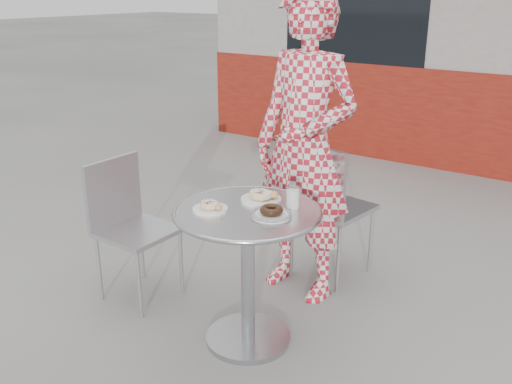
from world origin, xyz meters
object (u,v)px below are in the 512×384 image
Objects in this scene: plate_near at (211,207)px; chair_left at (139,257)px; plate_far at (262,197)px; bistro_table at (248,244)px; chair_far at (330,234)px; plate_checker at (271,213)px; seated_person at (305,148)px; milk_cup at (293,198)px.

chair_left is at bearing 170.27° from plate_near.
plate_far is at bearing -79.32° from chair_left.
bistro_table is at bearing 35.90° from plate_near.
bistro_table is at bearing -84.09° from plate_far.
chair_far is 1.04m from plate_checker.
seated_person reaches higher than plate_far.
chair_far is at bearing -40.49° from chair_left.
plate_near is at bearing -144.10° from bistro_table.
seated_person reaches higher than bistro_table.
seated_person is at bearing 86.71° from chair_far.
chair_far is at bearing 89.48° from plate_far.
plate_near is at bearing 90.08° from chair_far.
chair_left is 1.11m from milk_cup.
plate_near is (-0.14, -0.10, 0.20)m from bistro_table.
seated_person is 16.72× the size of milk_cup.
chair_left is at bearing 179.56° from plate_checker.
plate_checker is (0.14, 0.00, 0.20)m from bistro_table.
chair_left is at bearing -170.19° from plate_far.
chair_left is 4.86× the size of plate_near.
plate_near is 0.89× the size of plate_checker.
chair_far reaches higher than chair_left.
milk_cup is (0.97, 0.15, 0.53)m from chair_left.
chair_far is at bearing 102.61° from milk_cup.
plate_checker reaches higher than plate_near.
plate_far is 1.90× the size of milk_cup.
chair_left is 4.31× the size of plate_checker.
chair_left reaches higher than bistro_table.
plate_checker is 1.80× the size of milk_cup.
chair_far is 0.93m from milk_cup.
plate_checker is at bearing 106.88° from chair_far.
plate_far is 1.06× the size of plate_checker.
bistro_table is 0.41× the size of seated_person.
chair_far reaches higher than bistro_table.
bistro_table is 0.86m from chair_left.
plate_far is (0.05, -0.50, -0.14)m from seated_person.
chair_far is 5.20× the size of plate_near.
seated_person is 10.48× the size of plate_near.
seated_person is at bearing 95.21° from plate_far.
plate_checker is at bearing 20.48° from plate_near.
plate_near is (-0.13, -0.25, -0.00)m from plate_far.
plate_checker is (0.20, -0.64, -0.14)m from seated_person.
plate_far reaches higher than plate_checker.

